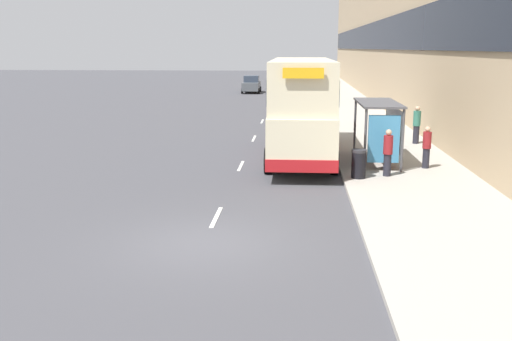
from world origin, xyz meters
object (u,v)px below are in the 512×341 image
at_px(car_2, 251,84).
at_px(bus_shelter, 383,121).
at_px(double_decker_bus_near, 301,106).
at_px(car_1, 300,82).
at_px(pedestrian_2, 388,152).
at_px(pedestrian_1, 417,124).
at_px(litter_bin, 359,164).
at_px(car_0, 304,93).
at_px(pedestrian_at_shelter, 427,147).

bearing_deg(car_2, bus_shelter, 102.23).
distance_m(double_decker_bus_near, car_1, 41.30).
bearing_deg(pedestrian_2, car_1, 93.82).
xyz_separation_m(pedestrian_1, litter_bin, (-3.65, -7.95, -0.42)).
xyz_separation_m(bus_shelter, litter_bin, (-1.22, -2.86, -1.21)).
relative_size(double_decker_bus_near, car_1, 2.44).
relative_size(car_0, pedestrian_at_shelter, 2.55).
xyz_separation_m(car_2, pedestrian_2, (8.31, -41.37, 0.12)).
xyz_separation_m(pedestrian_1, pedestrian_2, (-2.55, -7.53, -0.06)).
bearing_deg(pedestrian_1, pedestrian_2, -108.72).
bearing_deg(pedestrian_at_shelter, pedestrian_1, 82.29).
height_order(car_2, pedestrian_2, pedestrian_2).
height_order(double_decker_bus_near, car_0, double_decker_bus_near).
distance_m(car_1, litter_bin, 45.84).
xyz_separation_m(double_decker_bus_near, car_2, (-5.14, 37.27, -1.38)).
bearing_deg(bus_shelter, pedestrian_1, 64.54).
bearing_deg(bus_shelter, double_decker_bus_near, 153.32).
height_order(bus_shelter, pedestrian_at_shelter, bus_shelter).
xyz_separation_m(car_0, car_2, (-5.61, 11.02, 0.02)).
bearing_deg(double_decker_bus_near, pedestrian_at_shelter, -27.47).
height_order(double_decker_bus_near, litter_bin, double_decker_bus_near).
bearing_deg(bus_shelter, pedestrian_at_shelter, -29.04).
bearing_deg(car_0, car_2, 117.00).
distance_m(double_decker_bus_near, pedestrian_2, 5.33).
xyz_separation_m(bus_shelter, car_2, (-8.44, 38.92, -0.97)).
height_order(car_1, car_2, car_2).
xyz_separation_m(car_0, litter_bin, (1.60, -30.77, -0.21)).
relative_size(pedestrian_1, litter_bin, 1.76).
bearing_deg(pedestrian_at_shelter, litter_bin, -145.23).
relative_size(double_decker_bus_near, pedestrian_2, 6.23).
xyz_separation_m(double_decker_bus_near, car_1, (0.13, 41.28, -1.39)).
height_order(double_decker_bus_near, pedestrian_2, double_decker_bus_near).
relative_size(bus_shelter, pedestrian_2, 2.42).
relative_size(car_2, pedestrian_at_shelter, 2.71).
xyz_separation_m(bus_shelter, car_1, (-3.16, 42.94, -0.98)).
bearing_deg(pedestrian_at_shelter, car_1, 96.22).
xyz_separation_m(pedestrian_at_shelter, litter_bin, (-2.84, -1.97, -0.31)).
relative_size(bus_shelter, pedestrian_1, 2.27).
relative_size(car_1, pedestrian_2, 2.55).
bearing_deg(pedestrian_at_shelter, pedestrian_2, -138.42).
xyz_separation_m(bus_shelter, double_decker_bus_near, (-3.30, 1.66, 0.41)).
bearing_deg(pedestrian_1, car_1, 98.40).
xyz_separation_m(double_decker_bus_near, pedestrian_2, (3.17, -4.10, -1.26)).
distance_m(bus_shelter, pedestrian_2, 2.59).
height_order(pedestrian_1, pedestrian_2, pedestrian_1).
bearing_deg(car_2, car_1, -142.72).
bearing_deg(car_2, car_0, 117.00).
distance_m(car_0, car_1, 15.04).
distance_m(car_0, pedestrian_at_shelter, 29.14).
bearing_deg(car_0, pedestrian_1, -77.05).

